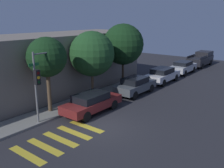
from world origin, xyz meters
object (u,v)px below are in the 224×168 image
sedan_far_end (163,75)px  sedan_tail_of_row (183,67)px  sedan_near_corner (92,102)px  tree_midblock (92,54)px  traffic_light_pole (42,73)px  tree_near_corner (47,57)px  sedan_middle (135,85)px  pickup_truck (201,59)px  tree_far_end (123,44)px

sedan_far_end → sedan_tail_of_row: bearing=0.0°
sedan_tail_of_row → sedan_near_corner: bearing=180.0°
sedan_tail_of_row → tree_midblock: tree_midblock is taller
traffic_light_pole → tree_near_corner: (1.20, 1.05, 0.73)m
sedan_near_corner → sedan_middle: 5.58m
traffic_light_pole → pickup_truck: size_ratio=0.83×
traffic_light_pole → sedan_tail_of_row: (19.02, -1.27, -2.39)m
sedan_far_end → sedan_tail_of_row: 5.34m
traffic_light_pole → tree_far_end: 10.03m
sedan_tail_of_row → tree_near_corner: (-17.81, 2.32, 3.13)m
sedan_middle → tree_far_end: (1.37, 2.32, 3.25)m
tree_midblock → tree_near_corner: bearing=180.0°
sedan_near_corner → sedan_far_end: size_ratio=1.01×
sedan_far_end → pickup_truck: bearing=0.0°
sedan_far_end → tree_midblock: size_ratio=0.84×
tree_midblock → tree_far_end: bearing=0.0°
tree_midblock → tree_far_end: 4.32m
pickup_truck → tree_far_end: bearing=171.3°
traffic_light_pole → sedan_middle: traffic_light_pole is taller
sedan_far_end → pickup_truck: pickup_truck is taller
traffic_light_pole → sedan_tail_of_row: traffic_light_pole is taller
sedan_far_end → tree_near_corner: 13.07m
tree_near_corner → sedan_far_end: bearing=-10.5°
traffic_light_pole → tree_midblock: size_ratio=0.83×
sedan_far_end → sedan_tail_of_row: size_ratio=1.06×
sedan_middle → tree_near_corner: size_ratio=0.82×
pickup_truck → tree_near_corner: bearing=174.5°
tree_far_end → pickup_truck: bearing=-8.7°
sedan_near_corner → sedan_far_end: bearing=0.0°
tree_midblock → sedan_near_corner: bearing=-138.7°
sedan_far_end → pickup_truck: size_ratio=0.85×
sedan_tail_of_row → traffic_light_pole: bearing=176.2°
traffic_light_pole → tree_near_corner: tree_near_corner is taller
sedan_near_corner → sedan_tail_of_row: sedan_tail_of_row is taller
pickup_truck → sedan_tail_of_row: bearing=180.0°
pickup_truck → sedan_far_end: bearing=180.0°
traffic_light_pole → sedan_middle: 8.98m
sedan_far_end → tree_far_end: (-3.75, 2.32, 3.25)m
sedan_tail_of_row → pickup_truck: bearing=0.0°
sedan_near_corner → tree_near_corner: bearing=127.6°
pickup_truck → tree_far_end: 15.67m
sedan_tail_of_row → tree_far_end: bearing=165.7°
pickup_truck → tree_far_end: size_ratio=0.91×
sedan_middle → tree_midblock: tree_midblock is taller
tree_far_end → tree_midblock: bearing=180.0°
sedan_far_end → tree_near_corner: tree_near_corner is taller
tree_near_corner → tree_midblock: 4.44m
sedan_near_corner → traffic_light_pole: bearing=157.1°
tree_near_corner → tree_far_end: size_ratio=0.89×
traffic_light_pole → pickup_truck: 25.26m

